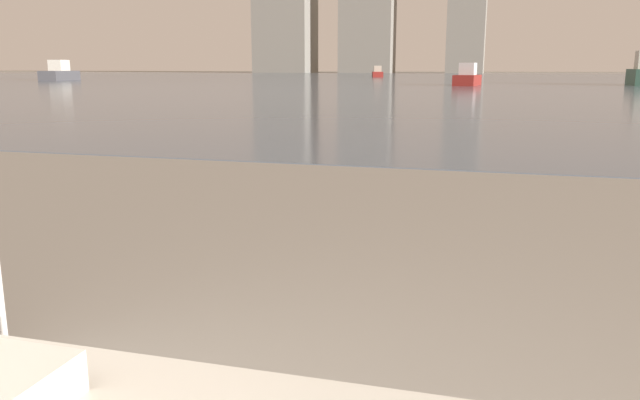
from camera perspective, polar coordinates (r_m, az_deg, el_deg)
The scene contains 4 objects.
harbor_water at distance 61.92m, azimuth 15.31°, elevation 10.63°, with size 180.00×110.00×0.01m.
harbor_boat_1 at distance 58.34m, azimuth -22.71°, elevation 10.66°, with size 2.43×4.72×1.69m.
harbor_boat_2 at distance 71.88m, azimuth 5.28°, elevation 11.49°, with size 1.86×3.48×1.24m.
harbor_boat_3 at distance 39.77m, azimuth 13.34°, elevation 10.85°, with size 1.60×3.72×1.36m.
Camera 1 is at (0.74, 0.09, 1.12)m, focal length 35.00 mm.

